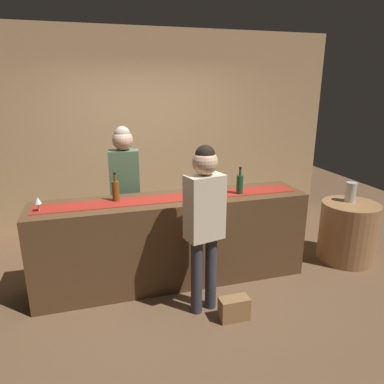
# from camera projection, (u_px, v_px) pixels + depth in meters

# --- Properties ---
(ground_plane) EXTENTS (10.00, 10.00, 0.00)m
(ground_plane) POSITION_uv_depth(u_px,v_px,m) (174.00, 279.00, 4.01)
(ground_plane) COLOR brown
(back_wall) EXTENTS (6.00, 0.12, 2.90)m
(back_wall) POSITION_uv_depth(u_px,v_px,m) (143.00, 131.00, 5.33)
(back_wall) COLOR tan
(back_wall) RESTS_ON ground
(bar_counter) EXTENTS (2.92, 0.60, 0.97)m
(bar_counter) POSITION_uv_depth(u_px,v_px,m) (173.00, 240.00, 3.86)
(bar_counter) COLOR #543821
(bar_counter) RESTS_ON ground
(counter_runner_cloth) EXTENTS (2.77, 0.28, 0.01)m
(counter_runner_cloth) POSITION_uv_depth(u_px,v_px,m) (172.00, 198.00, 3.72)
(counter_runner_cloth) COLOR maroon
(counter_runner_cloth) RESTS_ON bar_counter
(wine_bottle_green) EXTENTS (0.07, 0.07, 0.30)m
(wine_bottle_green) POSITION_uv_depth(u_px,v_px,m) (240.00, 184.00, 3.84)
(wine_bottle_green) COLOR #194723
(wine_bottle_green) RESTS_ON bar_counter
(wine_bottle_amber) EXTENTS (0.07, 0.07, 0.30)m
(wine_bottle_amber) POSITION_uv_depth(u_px,v_px,m) (116.00, 191.00, 3.60)
(wine_bottle_amber) COLOR brown
(wine_bottle_amber) RESTS_ON bar_counter
(wine_glass_near_customer) EXTENTS (0.07, 0.07, 0.14)m
(wine_glass_near_customer) POSITION_uv_depth(u_px,v_px,m) (38.00, 201.00, 3.30)
(wine_glass_near_customer) COLOR silver
(wine_glass_near_customer) RESTS_ON bar_counter
(wine_glass_mid_counter) EXTENTS (0.07, 0.07, 0.14)m
(wine_glass_mid_counter) POSITION_uv_depth(u_px,v_px,m) (215.00, 187.00, 3.76)
(wine_glass_mid_counter) COLOR silver
(wine_glass_mid_counter) RESTS_ON bar_counter
(bartender) EXTENTS (0.36, 0.24, 1.67)m
(bartender) POSITION_uv_depth(u_px,v_px,m) (125.00, 181.00, 4.12)
(bartender) COLOR #26262B
(bartender) RESTS_ON ground
(customer_sipping) EXTENTS (0.38, 0.27, 1.62)m
(customer_sipping) POSITION_uv_depth(u_px,v_px,m) (204.00, 214.00, 3.18)
(customer_sipping) COLOR #33333D
(customer_sipping) RESTS_ON ground
(round_side_table) EXTENTS (0.68, 0.68, 0.74)m
(round_side_table) POSITION_uv_depth(u_px,v_px,m) (348.00, 232.00, 4.37)
(round_side_table) COLOR #996B42
(round_side_table) RESTS_ON ground
(vase_on_side_table) EXTENTS (0.13, 0.13, 0.24)m
(vase_on_side_table) POSITION_uv_depth(u_px,v_px,m) (351.00, 192.00, 4.30)
(vase_on_side_table) COLOR #B7B2A8
(vase_on_side_table) RESTS_ON round_side_table
(handbag) EXTENTS (0.28, 0.14, 0.22)m
(handbag) POSITION_uv_depth(u_px,v_px,m) (234.00, 308.00, 3.29)
(handbag) COLOR olive
(handbag) RESTS_ON ground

